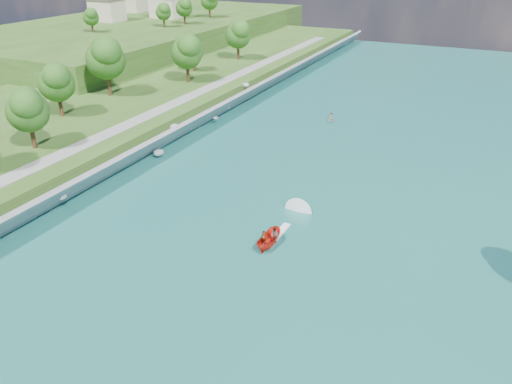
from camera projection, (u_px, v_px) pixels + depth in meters
The scene contains 10 objects.
ground at pixel (229, 275), 50.46m from camera, with size 260.00×260.00×0.00m, color #2D5119.
river_water at pixel (301, 195), 66.54m from camera, with size 55.00×240.00×0.10m, color #18555C.
berm_west at pixel (29, 129), 85.35m from camera, with size 45.00×240.00×3.50m, color #2D5119.
ridge_west at pixel (144, 35), 157.23m from camera, with size 60.00×120.00×9.00m, color #2D5119.
riprap_bank at pixel (140, 153), 75.29m from camera, with size 4.25×236.00×4.46m.
riverside_path at pixel (107, 134), 77.70m from camera, with size 3.00×200.00×0.10m, color gray.
ridge_houses at pixel (135, 2), 159.74m from camera, with size 29.50×29.50×8.40m.
trees_ridge at pixel (177, 8), 145.77m from camera, with size 18.35×44.62×9.64m.
motorboat at pixel (273, 235), 55.87m from camera, with size 3.60×19.03×2.13m.
raft at pixel (331, 119), 94.01m from camera, with size 2.29×2.89×1.61m.
Camera 1 is at (20.54, -36.06, 30.04)m, focal length 35.00 mm.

